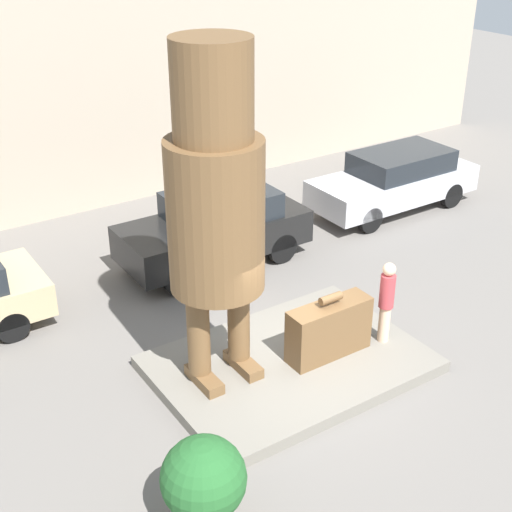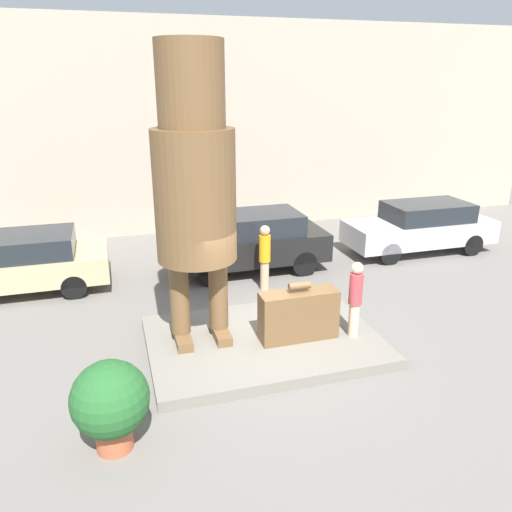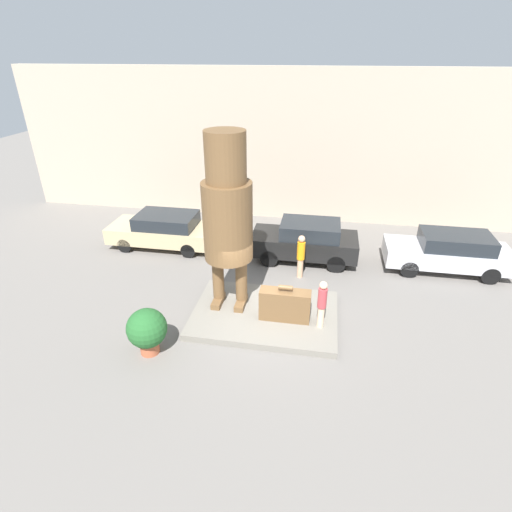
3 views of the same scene
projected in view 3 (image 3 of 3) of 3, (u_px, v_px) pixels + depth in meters
The scene contains 11 objects.
ground_plane at pixel (265, 317), 13.04m from camera, with size 60.00×60.00×0.00m, color slate.
pedestal at pixel (265, 314), 12.99m from camera, with size 4.63×3.26×0.22m.
building_backdrop at pixel (294, 147), 19.23m from camera, with size 28.00×0.60×7.13m.
statue_figure at pixel (227, 211), 11.91m from camera, with size 1.52×1.52×5.62m.
giant_suitcase at pixel (285, 305), 12.39m from camera, with size 1.58×0.49×1.22m.
tourist at pixel (322, 303), 11.86m from camera, with size 0.27×0.27×1.60m.
parked_car_tan at pixel (164, 229), 17.37m from camera, with size 4.58×1.90×1.51m.
parked_car_black at pixel (306, 240), 16.17m from camera, with size 4.25×1.80×1.68m.
parked_car_silver at pixel (449, 252), 15.40m from camera, with size 4.65×1.72×1.58m.
planter_pot at pixel (147, 329), 11.18m from camera, with size 1.14×1.14×1.42m.
worker_hivis at pixel (301, 255), 14.91m from camera, with size 0.29×0.29×1.73m.
Camera 3 is at (1.56, -10.52, 7.81)m, focal length 28.00 mm.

